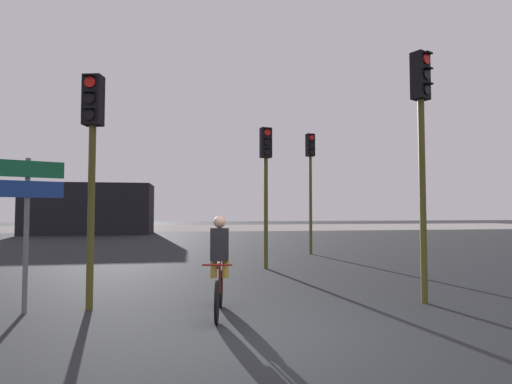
{
  "coord_description": "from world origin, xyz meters",
  "views": [
    {
      "loc": [
        -1.18,
        -5.31,
        1.71
      ],
      "look_at": [
        0.5,
        5.0,
        2.2
      ],
      "focal_mm": 28.0,
      "sensor_mm": 36.0,
      "label": 1
    }
  ],
  "objects_px": {
    "distant_building": "(91,209)",
    "cyclist": "(219,264)",
    "traffic_light_far_right": "(310,171)",
    "traffic_light_near_left": "(92,145)",
    "traffic_light_center": "(266,170)",
    "traffic_light_near_right": "(422,128)",
    "direction_sign_post": "(27,206)"
  },
  "relations": [
    {
      "from": "traffic_light_near_right",
      "to": "traffic_light_far_right",
      "type": "relative_size",
      "value": 0.99
    },
    {
      "from": "distant_building",
      "to": "traffic_light_center",
      "type": "height_order",
      "value": "traffic_light_center"
    },
    {
      "from": "cyclist",
      "to": "traffic_light_center",
      "type": "bearing_deg",
      "value": -101.69
    },
    {
      "from": "traffic_light_near_right",
      "to": "direction_sign_post",
      "type": "relative_size",
      "value": 1.81
    },
    {
      "from": "distant_building",
      "to": "traffic_light_center",
      "type": "bearing_deg",
      "value": -63.86
    },
    {
      "from": "distant_building",
      "to": "cyclist",
      "type": "relative_size",
      "value": 5.13
    },
    {
      "from": "distant_building",
      "to": "traffic_light_near_left",
      "type": "distance_m",
      "value": 24.31
    },
    {
      "from": "traffic_light_center",
      "to": "traffic_light_far_right",
      "type": "height_order",
      "value": "traffic_light_far_right"
    },
    {
      "from": "traffic_light_near_left",
      "to": "traffic_light_center",
      "type": "bearing_deg",
      "value": -119.25
    },
    {
      "from": "traffic_light_far_right",
      "to": "cyclist",
      "type": "bearing_deg",
      "value": 53.59
    },
    {
      "from": "distant_building",
      "to": "traffic_light_far_right",
      "type": "distance_m",
      "value": 19.85
    },
    {
      "from": "distant_building",
      "to": "traffic_light_far_right",
      "type": "relative_size",
      "value": 1.82
    },
    {
      "from": "traffic_light_far_right",
      "to": "distant_building",
      "type": "bearing_deg",
      "value": -62.99
    },
    {
      "from": "traffic_light_near_left",
      "to": "traffic_light_far_right",
      "type": "relative_size",
      "value": 0.86
    },
    {
      "from": "traffic_light_near_right",
      "to": "traffic_light_near_left",
      "type": "relative_size",
      "value": 1.14
    },
    {
      "from": "direction_sign_post",
      "to": "distant_building",
      "type": "bearing_deg",
      "value": -101.37
    },
    {
      "from": "distant_building",
      "to": "traffic_light_center",
      "type": "distance_m",
      "value": 21.59
    },
    {
      "from": "distant_building",
      "to": "traffic_light_center",
      "type": "relative_size",
      "value": 2.08
    },
    {
      "from": "traffic_light_near_left",
      "to": "cyclist",
      "type": "distance_m",
      "value": 3.09
    },
    {
      "from": "traffic_light_near_left",
      "to": "traffic_light_far_right",
      "type": "xyz_separation_m",
      "value": [
        6.42,
        7.87,
        0.43
      ]
    },
    {
      "from": "traffic_light_far_right",
      "to": "cyclist",
      "type": "distance_m",
      "value": 9.86
    },
    {
      "from": "traffic_light_near_right",
      "to": "cyclist",
      "type": "bearing_deg",
      "value": -23.84
    },
    {
      "from": "distant_building",
      "to": "traffic_light_near_left",
      "type": "height_order",
      "value": "traffic_light_near_left"
    },
    {
      "from": "traffic_light_near_left",
      "to": "direction_sign_post",
      "type": "bearing_deg",
      "value": 21.77
    },
    {
      "from": "traffic_light_center",
      "to": "distant_building",
      "type": "bearing_deg",
      "value": -74.13
    },
    {
      "from": "distant_building",
      "to": "traffic_light_far_right",
      "type": "bearing_deg",
      "value": -52.77
    },
    {
      "from": "traffic_light_near_right",
      "to": "cyclist",
      "type": "distance_m",
      "value": 4.53
    },
    {
      "from": "traffic_light_near_left",
      "to": "direction_sign_post",
      "type": "relative_size",
      "value": 1.58
    },
    {
      "from": "traffic_light_far_right",
      "to": "direction_sign_post",
      "type": "height_order",
      "value": "traffic_light_far_right"
    },
    {
      "from": "direction_sign_post",
      "to": "cyclist",
      "type": "bearing_deg",
      "value": 148.14
    },
    {
      "from": "traffic_light_near_left",
      "to": "cyclist",
      "type": "height_order",
      "value": "traffic_light_near_left"
    },
    {
      "from": "traffic_light_near_right",
      "to": "traffic_light_far_right",
      "type": "distance_m",
      "value": 8.39
    }
  ]
}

